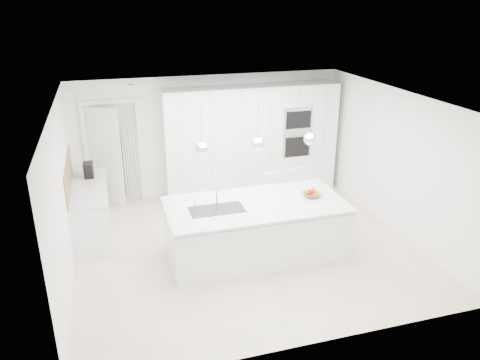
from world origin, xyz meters
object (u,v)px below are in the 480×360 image
object	(u,v)px
island_base	(257,231)
bar_stool_left	(274,201)
fruit_bowl	(311,195)
bar_stool_right	(298,197)
espresso_machine	(89,170)

from	to	relation	value
island_base	bar_stool_left	distance (m)	1.09
fruit_bowl	bar_stool_right	size ratio (longest dim) A/B	0.28
bar_stool_left	espresso_machine	bearing A→B (deg)	161.87
fruit_bowl	bar_stool_left	size ratio (longest dim) A/B	0.29
fruit_bowl	espresso_machine	size ratio (longest dim) A/B	1.05
fruit_bowl	island_base	bearing A→B (deg)	-177.15
bar_stool_left	fruit_bowl	bearing A→B (deg)	-67.92
island_base	bar_stool_left	world-z (taller)	bar_stool_left
island_base	espresso_machine	distance (m)	3.28
bar_stool_right	espresso_machine	bearing A→B (deg)	160.71
fruit_bowl	espresso_machine	bearing A→B (deg)	150.66
espresso_machine	bar_stool_left	xyz separation A→B (m)	(3.16, -1.11, -0.53)
bar_stool_left	bar_stool_right	distance (m)	0.49
fruit_bowl	espresso_machine	distance (m)	3.99
bar_stool_right	island_base	bearing A→B (deg)	-142.80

